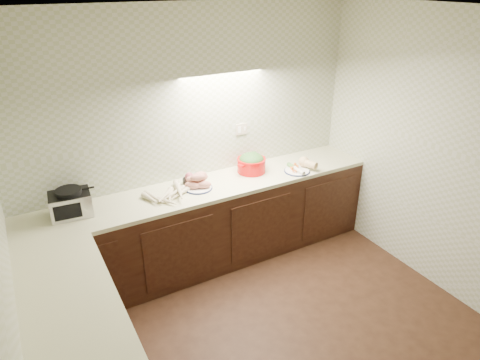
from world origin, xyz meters
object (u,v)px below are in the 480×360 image
toaster_oven (71,203)px  veg_plate (300,166)px  sweet_potato_plate (198,182)px  dutch_oven (251,163)px  parsnip_pile (162,196)px  onion_bowl (191,180)px

toaster_oven → veg_plate: (2.32, -0.20, -0.07)m
sweet_potato_plate → veg_plate: (1.14, -0.13, -0.02)m
dutch_oven → veg_plate: size_ratio=1.10×
parsnip_pile → dutch_oven: size_ratio=1.13×
veg_plate → parsnip_pile: bearing=176.9°
sweet_potato_plate → veg_plate: size_ratio=0.84×
toaster_oven → veg_plate: toaster_oven is taller
parsnip_pile → dutch_oven: bearing=7.1°
toaster_oven → dutch_oven: 1.84m
dutch_oven → veg_plate: 0.53m
dutch_oven → veg_plate: (0.48, -0.21, -0.06)m
toaster_oven → parsnip_pile: bearing=-3.6°
sweet_potato_plate → veg_plate: 1.15m
parsnip_pile → sweet_potato_plate: bearing=7.1°
parsnip_pile → veg_plate: size_ratio=1.25×
toaster_oven → sweet_potato_plate: toaster_oven is taller
toaster_oven → onion_bowl: size_ratio=2.14×
sweet_potato_plate → onion_bowl: size_ratio=1.69×
parsnip_pile → sweet_potato_plate: size_ratio=1.49×
sweet_potato_plate → onion_bowl: sweet_potato_plate is taller
toaster_oven → parsnip_pile: toaster_oven is taller
sweet_potato_plate → parsnip_pile: bearing=-172.9°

